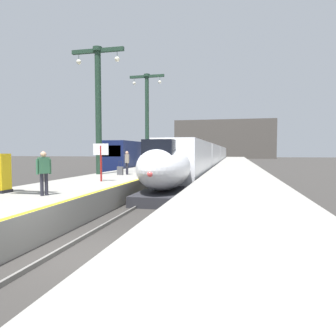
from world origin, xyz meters
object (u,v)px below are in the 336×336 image
at_px(passenger_mid_platform, 44,170).
at_px(station_column_far, 147,112).
at_px(station_column_mid, 98,98).
at_px(passenger_near_edge, 127,161).
at_px(highspeed_train_main, 211,156).
at_px(rolling_suitcase, 120,171).
at_px(departure_info_board, 101,155).
at_px(regional_train_adjacent, 157,155).

bearing_deg(passenger_mid_platform, station_column_far, 96.68).
xyz_separation_m(station_column_mid, passenger_near_edge, (2.17, 0.02, -4.53)).
distance_m(passenger_near_edge, passenger_mid_platform, 10.27).
distance_m(highspeed_train_main, rolling_suitcase, 30.38).
xyz_separation_m(passenger_mid_platform, rolling_suitcase, (-0.83, 9.82, -0.69)).
bearing_deg(highspeed_train_main, station_column_far, -108.80).
bearing_deg(departure_info_board, passenger_near_edge, 93.29).
bearing_deg(passenger_near_edge, highspeed_train_main, 82.83).
height_order(station_column_far, departure_info_board, station_column_far).
xyz_separation_m(regional_train_adjacent, rolling_suitcase, (4.02, -25.50, -0.77)).
distance_m(highspeed_train_main, passenger_mid_platform, 40.04).
bearing_deg(passenger_near_edge, passenger_mid_platform, -87.35).
relative_size(highspeed_train_main, regional_train_adjacent, 2.05).
bearing_deg(departure_info_board, station_column_mid, 116.84).
bearing_deg(passenger_mid_platform, station_column_mid, 104.49).
distance_m(station_column_far, passenger_mid_platform, 23.31).
relative_size(highspeed_train_main, rolling_suitcase, 76.23).
bearing_deg(passenger_near_edge, station_column_far, 99.98).
distance_m(station_column_mid, passenger_near_edge, 5.03).
height_order(regional_train_adjacent, station_column_far, station_column_far).
relative_size(station_column_far, rolling_suitcase, 10.51).
bearing_deg(passenger_near_edge, regional_train_adjacent, 99.89).
xyz_separation_m(regional_train_adjacent, station_column_mid, (2.20, -25.08, 4.44)).
xyz_separation_m(regional_train_adjacent, passenger_mid_platform, (4.84, -35.32, -0.09)).
relative_size(station_column_far, passenger_near_edge, 6.11).
bearing_deg(passenger_mid_platform, passenger_near_edge, 92.65).
height_order(regional_train_adjacent, passenger_near_edge, regional_train_adjacent).
bearing_deg(station_column_mid, regional_train_adjacent, 95.01).
distance_m(station_column_far, rolling_suitcase, 14.15).
distance_m(regional_train_adjacent, passenger_mid_platform, 35.65).
relative_size(highspeed_train_main, departure_info_board, 35.31).
xyz_separation_m(highspeed_train_main, station_column_far, (-5.90, -17.33, 5.20)).
bearing_deg(station_column_mid, highspeed_train_main, 78.76).
bearing_deg(regional_train_adjacent, passenger_mid_platform, -82.19).
distance_m(station_column_mid, station_column_far, 12.36).
relative_size(passenger_near_edge, rolling_suitcase, 1.72).
distance_m(highspeed_train_main, passenger_near_edge, 29.89).
distance_m(regional_train_adjacent, rolling_suitcase, 25.83).
relative_size(regional_train_adjacent, departure_info_board, 17.26).
height_order(highspeed_train_main, passenger_near_edge, highspeed_train_main).
bearing_deg(highspeed_train_main, station_column_mid, -101.24).
bearing_deg(regional_train_adjacent, station_column_far, -80.20).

